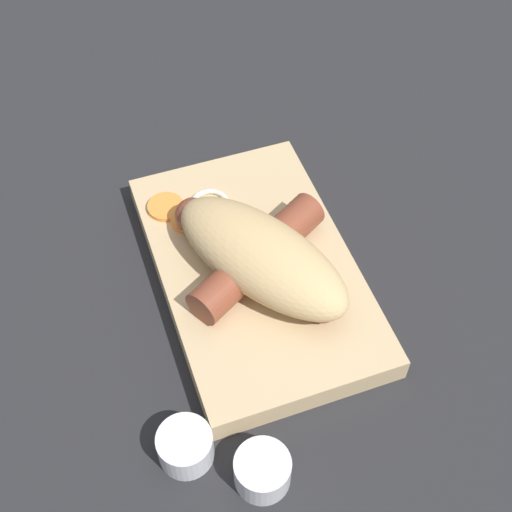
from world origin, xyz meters
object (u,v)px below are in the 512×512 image
food_tray (256,271)px  condiment_cup_near (186,447)px  sausage (254,257)px  condiment_cup_far (262,472)px  bread_roll (262,256)px

food_tray → condiment_cup_near: (0.13, -0.10, 0.00)m
sausage → food_tray: bearing=148.3°
condiment_cup_near → condiment_cup_far: 0.06m
bread_roll → sausage: 0.01m
sausage → condiment_cup_far: (0.16, -0.05, -0.03)m
bread_roll → condiment_cup_near: 0.16m
sausage → condiment_cup_far: sausage is taller
food_tray → sausage: bearing=-31.7°
condiment_cup_near → condiment_cup_far: same height
condiment_cup_near → bread_roll: bearing=139.7°
food_tray → sausage: size_ratio=1.70×
food_tray → sausage: (0.01, -0.00, 0.03)m
food_tray → bread_roll: size_ratio=1.43×
sausage → condiment_cup_near: (0.13, -0.10, -0.03)m
condiment_cup_far → condiment_cup_near: bearing=-127.3°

